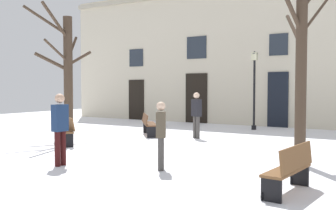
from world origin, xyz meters
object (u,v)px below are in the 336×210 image
(person_near_bench, at_px, (60,125))
(tree_right_of_center, at_px, (67,72))
(bench_near_center_tree, at_px, (149,124))
(tree_center, at_px, (302,52))
(person_crossing_plaza, at_px, (161,132))
(person_strolling, at_px, (196,113))
(bench_by_litter_bin, at_px, (290,169))
(streetlamp, at_px, (254,82))
(bench_back_to_back_left, at_px, (65,130))

(person_near_bench, bearing_deg, tree_right_of_center, 48.48)
(tree_right_of_center, relative_size, bench_near_center_tree, 2.86)
(tree_center, xyz_separation_m, person_crossing_plaza, (-2.65, -2.44, -1.97))
(person_strolling, bearing_deg, person_near_bench, -72.10)
(bench_near_center_tree, relative_size, bench_by_litter_bin, 1.07)
(streetlamp, xyz_separation_m, bench_back_to_back_left, (-3.90, -7.91, -1.73))
(tree_right_of_center, bearing_deg, tree_center, -3.39)
(tree_center, xyz_separation_m, bench_near_center_tree, (-6.76, 2.99, -2.40))
(streetlamp, height_order, bench_near_center_tree, streetlamp)
(bench_back_to_back_left, xyz_separation_m, person_crossing_plaza, (5.07, -1.80, 0.42))
(streetlamp, bearing_deg, bench_back_to_back_left, -116.27)
(streetlamp, distance_m, person_strolling, 4.37)
(person_crossing_plaza, distance_m, person_near_bench, 2.59)
(tree_center, distance_m, bench_by_litter_bin, 3.83)
(person_crossing_plaza, relative_size, person_near_bench, 0.90)
(tree_right_of_center, distance_m, bench_by_litter_bin, 10.18)
(person_crossing_plaza, bearing_deg, bench_by_litter_bin, -128.60)
(tree_right_of_center, height_order, streetlamp, tree_right_of_center)
(tree_center, distance_m, person_crossing_plaza, 4.11)
(tree_right_of_center, xyz_separation_m, tree_center, (8.83, -0.52, 0.33))
(tree_center, xyz_separation_m, person_near_bench, (-5.07, -3.35, -1.85))
(streetlamp, relative_size, bench_back_to_back_left, 2.31)
(bench_by_litter_bin, distance_m, person_crossing_plaza, 3.24)
(person_strolling, bearing_deg, streetlamp, 100.35)
(person_strolling, bearing_deg, bench_back_to_back_left, -107.42)
(bench_back_to_back_left, height_order, bench_by_litter_bin, bench_back_to_back_left)
(person_near_bench, distance_m, person_strolling, 6.52)
(tree_right_of_center, xyz_separation_m, bench_by_litter_bin, (9.35, -3.46, -2.08))
(bench_back_to_back_left, xyz_separation_m, bench_near_center_tree, (0.97, 3.63, -0.02))
(tree_right_of_center, relative_size, tree_center, 0.90)
(tree_right_of_center, distance_m, tree_center, 8.85)
(tree_right_of_center, bearing_deg, streetlamp, 53.44)
(streetlamp, height_order, person_near_bench, streetlamp)
(tree_right_of_center, bearing_deg, person_crossing_plaza, -25.62)
(streetlamp, distance_m, bench_back_to_back_left, 8.99)
(streetlamp, bearing_deg, tree_center, -62.29)
(person_near_bench, xyz_separation_m, person_strolling, (0.43, 6.51, -0.03))
(tree_center, bearing_deg, bench_by_litter_bin, -80.01)
(bench_near_center_tree, bearing_deg, tree_right_of_center, 100.10)
(bench_back_to_back_left, height_order, bench_near_center_tree, bench_back_to_back_left)
(tree_center, bearing_deg, bench_near_center_tree, 156.12)
(person_crossing_plaza, xyz_separation_m, person_strolling, (-1.99, 5.60, 0.09))
(person_crossing_plaza, bearing_deg, tree_right_of_center, 34.75)
(tree_center, height_order, person_strolling, tree_center)
(streetlamp, relative_size, bench_by_litter_bin, 2.22)
(bench_near_center_tree, distance_m, person_crossing_plaza, 6.82)
(tree_right_of_center, height_order, bench_near_center_tree, tree_right_of_center)
(person_strolling, bearing_deg, tree_right_of_center, -126.12)
(streetlamp, xyz_separation_m, person_strolling, (-0.82, -4.12, -1.23))
(bench_back_to_back_left, bearing_deg, streetlamp, 98.62)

